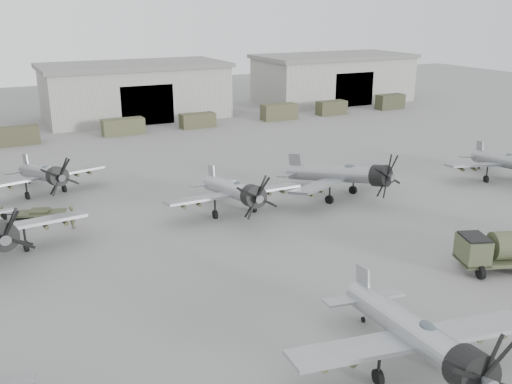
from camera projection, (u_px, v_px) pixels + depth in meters
ground at (371, 264)px, 40.16m from camera, size 220.00×220.00×0.00m
hangar_center at (135, 90)px, 91.53m from camera, size 29.00×14.80×8.70m
hangar_right at (333, 78)px, 107.59m from camera, size 29.00×14.80×8.70m
support_truck_2 at (13, 136)px, 74.06m from camera, size 6.51×2.20×2.38m
support_truck_3 at (123, 127)px, 80.19m from camera, size 5.83×2.20×2.26m
support_truck_4 at (198, 120)px, 84.94m from camera, size 5.16×2.20×2.10m
support_truck_5 at (279, 112)px, 90.73m from camera, size 5.78×2.20×2.49m
support_truck_6 at (331, 108)px, 94.97m from camera, size 5.01×2.20×2.27m
support_truck_7 at (390, 102)px, 100.12m from camera, size 5.02×2.20×2.54m
aircraft_near_1 at (419, 337)px, 27.16m from camera, size 12.94×11.64×5.13m
aircraft_mid_1 at (235, 191)px, 48.81m from camera, size 12.13×10.91×4.88m
aircraft_mid_2 at (344, 175)px, 53.05m from camera, size 12.82×11.58×5.18m
aircraft_mid_3 at (505, 162)px, 58.23m from camera, size 11.84×10.67×4.76m
aircraft_far_0 at (44, 174)px, 53.98m from camera, size 11.82×10.64×4.70m
fuel_tanker at (510, 248)px, 38.90m from camera, size 7.60×4.73×2.79m
tug_trailer at (9, 214)px, 48.30m from camera, size 7.23×3.57×1.45m
ground_crew at (73, 217)px, 46.39m from camera, size 0.61×0.79×1.92m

